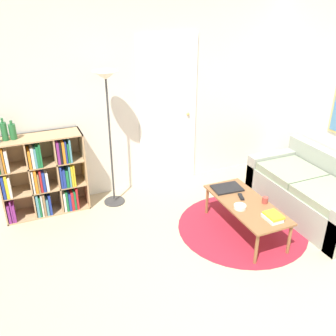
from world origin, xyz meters
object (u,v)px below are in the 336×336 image
bottle_middle (4,131)px  coffee_table (246,206)px  cup (265,200)px  bottle_right (13,131)px  floor_lamp (107,97)px  laptop (227,188)px  couch (316,194)px  bookshelf (43,176)px  bowl (240,207)px

bottle_middle → coffee_table: bearing=-30.0°
cup → bottle_right: bearing=149.5°
coffee_table → bottle_middle: size_ratio=4.28×
floor_lamp → laptop: floor_lamp is taller
laptop → cup: size_ratio=4.99×
couch → bottle_right: (-3.40, 1.39, 0.86)m
floor_lamp → couch: floor_lamp is taller
bookshelf → cup: 2.71m
bookshelf → couch: (3.15, -1.37, -0.24)m
couch → coffee_table: couch is taller
bowl → bottle_middle: 2.81m
bookshelf → bottle_middle: bottle_middle is taller
laptop → coffee_table: bearing=-85.5°
bookshelf → couch: bearing=-23.5°
couch → floor_lamp: bearing=151.4°
laptop → cup: 0.51m
couch → cup: size_ratio=22.36×
bookshelf → bottle_middle: (-0.33, 0.01, 0.64)m
floor_lamp → bottle_right: floor_lamp is taller
coffee_table → bottle_right: 2.83m
floor_lamp → coffee_table: 2.08m
laptop → bowl: 0.46m
couch → laptop: size_ratio=4.48×
bottle_right → couch: bearing=-22.2°
floor_lamp → bottle_right: (-1.10, 0.14, -0.32)m
coffee_table → bottle_right: bottle_right is taller
bookshelf → laptop: bearing=-26.2°
bowl → floor_lamp: bearing=129.2°
coffee_table → bottle_middle: bottle_middle is taller
bookshelf → cup: (2.28, -1.47, -0.08)m
bottle_right → laptop: bearing=-24.0°
floor_lamp → cup: 2.21m
floor_lamp → bottle_middle: (-1.19, 0.13, -0.31)m
laptop → bottle_middle: size_ratio=1.39×
coffee_table → cup: (0.19, -0.08, 0.07)m
bottle_right → bowl: bearing=-33.9°
bowl → bottle_middle: bottle_middle is taller
coffee_table → laptop: size_ratio=3.07×
bowl → cup: bearing=-2.0°
bottle_middle → bottle_right: (0.09, 0.01, -0.02)m
couch → laptop: couch is taller
coffee_table → laptop: laptop is taller
floor_lamp → bottle_middle: size_ratio=6.58×
bottle_right → bookshelf: bearing=-3.5°
bookshelf → bottle_middle: bearing=178.5°
couch → bottle_middle: bearing=158.4°
coffee_table → bookshelf: bearing=146.3°
floor_lamp → laptop: 1.82m
bottle_middle → cup: bearing=-29.5°
laptop → bowl: (-0.11, -0.45, 0.01)m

